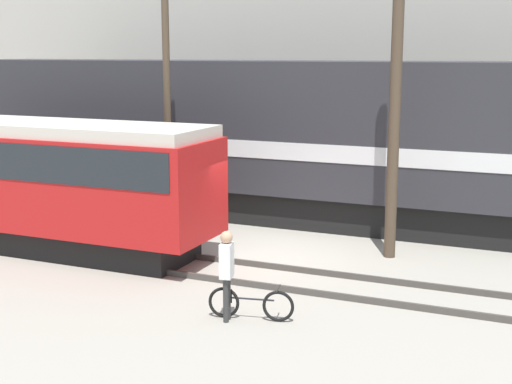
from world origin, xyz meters
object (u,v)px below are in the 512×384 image
(freight_locomotive, at_px, (268,137))
(utility_pole_left, at_px, (167,104))
(utility_pole_center, at_px, (395,112))
(bicycle, at_px, (251,304))
(person, at_px, (227,266))
(streetcar, at_px, (24,176))

(freight_locomotive, relative_size, utility_pole_left, 2.83)
(freight_locomotive, xyz_separation_m, utility_pole_center, (4.57, -2.88, 1.12))
(bicycle, height_order, utility_pole_center, utility_pole_center)
(freight_locomotive, height_order, bicycle, freight_locomotive)
(utility_pole_center, bearing_deg, utility_pole_left, 180.00)
(utility_pole_left, bearing_deg, person, -51.12)
(streetcar, xyz_separation_m, utility_pole_center, (9.14, 2.88, 1.74))
(person, xyz_separation_m, utility_pole_left, (-4.54, 5.63, 2.61))
(streetcar, bearing_deg, bicycle, -18.15)
(freight_locomotive, distance_m, person, 9.04)
(streetcar, bearing_deg, person, -20.73)
(freight_locomotive, distance_m, bicycle, 9.11)
(bicycle, height_order, utility_pole_left, utility_pole_left)
(bicycle, relative_size, utility_pole_center, 0.23)
(bicycle, bearing_deg, utility_pole_left, 132.51)
(person, distance_m, utility_pole_left, 7.68)
(freight_locomotive, xyz_separation_m, utility_pole_left, (-1.86, -2.88, 1.15))
(bicycle, relative_size, person, 0.94)
(person, bearing_deg, freight_locomotive, 107.43)
(bicycle, height_order, person, person)
(freight_locomotive, relative_size, utility_pole_center, 2.85)
(utility_pole_center, bearing_deg, streetcar, -162.48)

